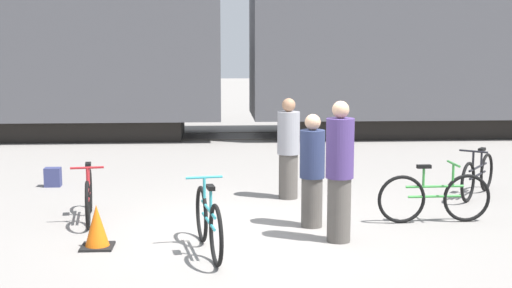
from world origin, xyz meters
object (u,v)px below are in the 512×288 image
(bicycle_maroon, at_px, (89,196))
(person_in_grey, at_px, (288,149))
(person_in_navy, at_px, (312,171))
(bicycle_green, at_px, (434,197))
(freight_train, at_px, (236,31))
(backpack, at_px, (53,177))
(bicycle_teal, at_px, (208,222))
(person_in_purple, at_px, (340,172))
(traffic_cone, at_px, (97,228))
(bicycle_black, at_px, (478,176))

(bicycle_maroon, height_order, person_in_grey, person_in_grey)
(person_in_navy, bearing_deg, bicycle_green, 65.02)
(freight_train, xyz_separation_m, bicycle_green, (2.52, -9.46, -2.47))
(bicycle_maroon, xyz_separation_m, backpack, (-1.06, 2.45, -0.19))
(bicycle_teal, relative_size, person_in_navy, 1.11)
(bicycle_green, bearing_deg, backpack, 154.26)
(person_in_grey, relative_size, person_in_purple, 0.91)
(backpack, distance_m, traffic_cone, 4.13)
(freight_train, relative_size, backpack, 157.90)
(person_in_grey, bearing_deg, bicycle_black, -172.54)
(person_in_purple, height_order, backpack, person_in_purple)
(bicycle_black, height_order, person_in_navy, person_in_navy)
(bicycle_maroon, relative_size, bicycle_teal, 0.95)
(bicycle_maroon, bearing_deg, person_in_purple, -21.07)
(bicycle_black, bearing_deg, freight_train, 115.73)
(freight_train, height_order, bicycle_green, freight_train)
(backpack, bearing_deg, bicycle_green, -25.74)
(person_in_purple, bearing_deg, person_in_grey, -108.01)
(bicycle_teal, height_order, person_in_navy, person_in_navy)
(person_in_grey, bearing_deg, backpack, -7.95)
(backpack, bearing_deg, person_in_navy, -35.54)
(bicycle_black, height_order, backpack, bicycle_black)
(bicycle_green, relative_size, traffic_cone, 3.00)
(bicycle_green, xyz_separation_m, person_in_navy, (-1.77, -0.13, 0.42))
(freight_train, bearing_deg, person_in_purple, -84.52)
(bicycle_black, bearing_deg, backpack, 170.30)
(bicycle_black, relative_size, traffic_cone, 2.52)
(bicycle_green, relative_size, person_in_purple, 0.90)
(freight_train, relative_size, bicycle_black, 38.71)
(bicycle_maroon, xyz_separation_m, person_in_navy, (3.16, -0.56, 0.43))
(person_in_purple, bearing_deg, traffic_cone, -24.44)
(bicycle_maroon, height_order, person_in_navy, person_in_navy)
(bicycle_green, relative_size, bicycle_teal, 0.94)
(bicycle_teal, bearing_deg, person_in_grey, 66.69)
(person_in_navy, bearing_deg, traffic_cone, -101.98)
(person_in_navy, bearing_deg, freight_train, 155.43)
(person_in_purple, distance_m, backpack, 5.89)
(person_in_grey, bearing_deg, person_in_navy, 102.67)
(person_in_grey, distance_m, traffic_cone, 3.84)
(backpack, height_order, traffic_cone, traffic_cone)
(bicycle_green, distance_m, person_in_grey, 2.60)
(freight_train, height_order, bicycle_teal, freight_train)
(freight_train, bearing_deg, bicycle_green, -75.10)
(freight_train, distance_m, person_in_purple, 10.57)
(person_in_grey, xyz_separation_m, traffic_cone, (-2.68, -2.69, -0.57))
(bicycle_teal, height_order, traffic_cone, bicycle_teal)
(person_in_grey, bearing_deg, bicycle_maroon, 30.97)
(freight_train, height_order, person_in_purple, freight_train)
(person_in_purple, xyz_separation_m, traffic_cone, (-3.07, -0.11, -0.66))
(person_in_navy, xyz_separation_m, traffic_cone, (-2.82, -0.87, -0.53))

